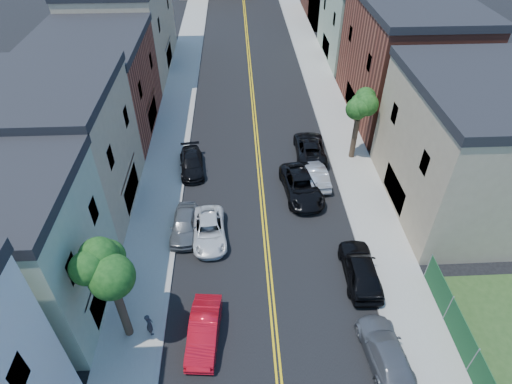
{
  "coord_description": "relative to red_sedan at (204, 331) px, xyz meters",
  "views": [
    {
      "loc": [
        -1.65,
        0.94,
        20.64
      ],
      "look_at": [
        -0.54,
        23.39,
        2.0
      ],
      "focal_mm": 29.52,
      "sensor_mm": 36.0,
      "label": 1
    }
  ],
  "objects": [
    {
      "name": "bldg_right_brick",
      "position": [
        17.8,
        24.46,
        4.28
      ],
      "size": [
        9.0,
        14.0,
        10.0
      ],
      "primitive_type": "cube",
      "color": "brown",
      "rests_on": "ground"
    },
    {
      "name": "bldg_right_tan",
      "position": [
        17.8,
        10.46,
        3.78
      ],
      "size": [
        9.0,
        12.0,
        9.0
      ],
      "primitive_type": "cube",
      "color": "#998466",
      "rests_on": "ground"
    },
    {
      "name": "black_car_right",
      "position": [
        9.3,
        3.67,
        0.13
      ],
      "size": [
        2.06,
        4.97,
        1.68
      ],
      "primitive_type": "imported",
      "rotation": [
        0.0,
        0.0,
        3.13
      ],
      "color": "black",
      "rests_on": "ground"
    },
    {
      "name": "grey_car_right",
      "position": [
        9.3,
        -1.68,
        -0.02
      ],
      "size": [
        2.38,
        4.98,
        1.4
      ],
      "primitive_type": "imported",
      "rotation": [
        0.0,
        0.0,
        3.23
      ],
      "color": "#525459",
      "rests_on": "ground"
    },
    {
      "name": "bldg_left_palegrn",
      "position": [
        -10.2,
        2.46,
        3.53
      ],
      "size": [
        9.0,
        8.0,
        8.5
      ],
      "primitive_type": "cube",
      "color": "gray",
      "rests_on": "ground"
    },
    {
      "name": "dark_car_right_far",
      "position": [
        8.21,
        17.1,
        0.03
      ],
      "size": [
        2.65,
        5.42,
        1.48
      ],
      "primitive_type": "imported",
      "rotation": [
        0.0,
        0.0,
        3.11
      ],
      "color": "black",
      "rests_on": "ground"
    },
    {
      "name": "tree_right_far",
      "position": [
        11.72,
        16.46,
        5.04
      ],
      "size": [
        4.4,
        4.4,
        8.03
      ],
      "color": "#34291A",
      "rests_on": "sidewalk_right"
    },
    {
      "name": "red_sedan",
      "position": [
        0.0,
        0.0,
        0.0
      ],
      "size": [
        1.89,
        4.47,
        1.43
      ],
      "primitive_type": "imported",
      "rotation": [
        0.0,
        0.0,
        -0.09
      ],
      "color": "red",
      "rests_on": "ground"
    },
    {
      "name": "curb_left",
      "position": [
        -2.35,
        26.46,
        -0.64
      ],
      "size": [
        0.3,
        100.0,
        0.15
      ],
      "primitive_type": "cube",
      "color": "gray",
      "rests_on": "ground"
    },
    {
      "name": "sidewalk_right",
      "position": [
        11.7,
        26.46,
        -0.64
      ],
      "size": [
        3.2,
        100.0,
        0.15
      ],
      "primitive_type": "cube",
      "color": "gray",
      "rests_on": "ground"
    },
    {
      "name": "grey_car_left",
      "position": [
        -1.7,
        8.16,
        -0.0
      ],
      "size": [
        1.85,
        4.26,
        1.43
      ],
      "primitive_type": "imported",
      "rotation": [
        0.0,
        0.0,
        -0.04
      ],
      "color": "#55585C",
      "rests_on": "ground"
    },
    {
      "name": "black_suv_lane",
      "position": [
        6.8,
        11.85,
        0.06
      ],
      "size": [
        3.13,
        5.82,
        1.55
      ],
      "primitive_type": "imported",
      "rotation": [
        0.0,
        0.0,
        0.1
      ],
      "color": "black",
      "rests_on": "ground"
    },
    {
      "name": "sidewalk_left",
      "position": [
        -4.1,
        26.46,
        -0.64
      ],
      "size": [
        3.2,
        100.0,
        0.15
      ],
      "primitive_type": "cube",
      "color": "gray",
      "rests_on": "ground"
    },
    {
      "name": "bldg_right_palegrn",
      "position": [
        17.8,
        38.46,
        3.53
      ],
      "size": [
        9.0,
        12.0,
        8.5
      ],
      "primitive_type": "cube",
      "color": "gray",
      "rests_on": "ground"
    },
    {
      "name": "bldg_left_tan_near",
      "position": [
        -10.2,
        11.46,
        3.78
      ],
      "size": [
        9.0,
        10.0,
        9.0
      ],
      "primitive_type": "cube",
      "color": "#998466",
      "rests_on": "ground"
    },
    {
      "name": "black_car_left",
      "position": [
        -1.7,
        15.38,
        -0.06
      ],
      "size": [
        2.35,
        4.72,
        1.32
      ],
      "primitive_type": "imported",
      "rotation": [
        0.0,
        0.0,
        0.12
      ],
      "color": "black",
      "rests_on": "ground"
    },
    {
      "name": "white_pickup",
      "position": [
        0.0,
        7.58,
        -0.06
      ],
      "size": [
        2.53,
        4.87,
        1.31
      ],
      "primitive_type": "imported",
      "rotation": [
        0.0,
        0.0,
        0.08
      ],
      "color": "silver",
      "rests_on": "ground"
    },
    {
      "name": "pedestrian_left",
      "position": [
        -2.9,
        0.4,
        0.21
      ],
      "size": [
        0.55,
        0.66,
        1.55
      ],
      "primitive_type": "imported",
      "rotation": [
        0.0,
        0.0,
        1.95
      ],
      "color": "#23242A",
      "rests_on": "sidewalk_left"
    },
    {
      "name": "bldg_left_tan_far",
      "position": [
        -10.2,
        36.46,
        4.03
      ],
      "size": [
        9.0,
        16.0,
        9.5
      ],
      "primitive_type": "cube",
      "color": "#998466",
      "rests_on": "ground"
    },
    {
      "name": "curb_right",
      "position": [
        9.95,
        26.46,
        -0.64
      ],
      "size": [
        0.3,
        100.0,
        0.15
      ],
      "primitive_type": "cube",
      "color": "gray",
      "rests_on": "ground"
    },
    {
      "name": "bldg_left_brick",
      "position": [
        -10.2,
        22.46,
        3.28
      ],
      "size": [
        9.0,
        12.0,
        8.0
      ],
      "primitive_type": "cube",
      "color": "brown",
      "rests_on": "ground"
    },
    {
      "name": "silver_car_right",
      "position": [
        8.03,
        13.4,
        0.01
      ],
      "size": [
        2.02,
        4.55,
        1.45
      ],
      "primitive_type": "imported",
      "rotation": [
        0.0,
        0.0,
        3.25
      ],
      "color": "#A9ABB1",
      "rests_on": "ground"
    },
    {
      "name": "tree_left_mid",
      "position": [
        -4.08,
        0.47,
        5.87
      ],
      "size": [
        5.2,
        5.2,
        9.29
      ],
      "color": "#34291A",
      "rests_on": "sidewalk_left"
    }
  ]
}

